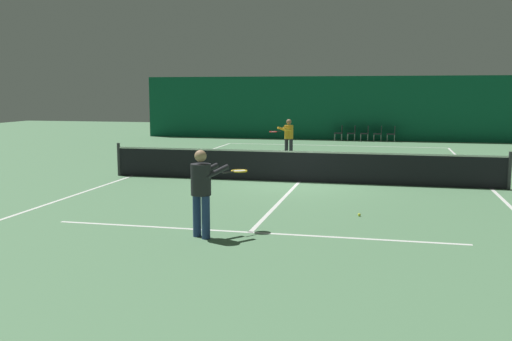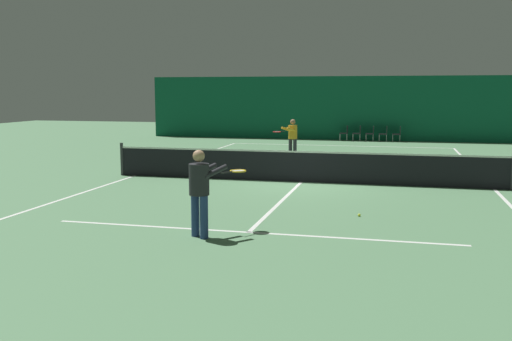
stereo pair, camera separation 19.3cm
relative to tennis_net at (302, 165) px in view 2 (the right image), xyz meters
The scene contains 17 objects.
ground_plane 0.51m from the tennis_net, ahead, with size 60.00×60.00×0.00m, color #56845B.
backdrop_curtain 15.47m from the tennis_net, 90.00° to the left, with size 23.00×0.12×3.56m.
court_line_baseline_far 11.91m from the tennis_net, 90.00° to the left, with size 11.00×0.10×0.00m.
court_line_service_far 6.42m from the tennis_net, 90.00° to the left, with size 8.25×0.10×0.00m.
court_line_service_near 6.42m from the tennis_net, 90.00° to the right, with size 8.25×0.10×0.00m.
court_line_sideline_left 5.52m from the tennis_net, behind, with size 0.10×23.80×0.00m.
court_line_sideline_right 5.52m from the tennis_net, ahead, with size 0.10×23.80×0.00m.
court_line_centre 0.51m from the tennis_net, ahead, with size 0.10×12.80×0.00m.
tennis_net is the anchor object (origin of this frame).
player_near 7.00m from the tennis_net, 96.44° to the right, with size 1.01×1.33×1.67m.
player_far 6.39m from the tennis_net, 102.82° to the left, with size 0.97×1.31×1.59m.
courtside_chair_0 14.87m from the tennis_net, 89.94° to the left, with size 0.44×0.44×0.84m.
courtside_chair_1 14.89m from the tennis_net, 87.20° to the left, with size 0.44×0.44×0.84m.
courtside_chair_2 14.94m from the tennis_net, 84.47° to the left, with size 0.44×0.44×0.84m.
courtside_chair_3 15.03m from the tennis_net, 81.77° to the left, with size 0.44×0.44×0.84m.
courtside_chair_4 15.14m from the tennis_net, 79.10° to the left, with size 0.44×0.44×0.84m.
tennis_ball 4.90m from the tennis_net, 65.58° to the right, with size 0.07×0.07×0.07m.
Camera 2 is at (2.73, -16.95, 2.76)m, focal length 40.00 mm.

